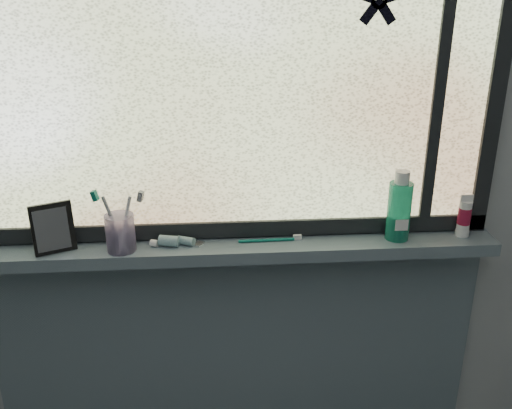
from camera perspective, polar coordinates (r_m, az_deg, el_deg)
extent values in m
cube|color=#9EA3A8|center=(1.74, -2.18, 4.01)|extent=(3.00, 0.01, 2.50)
cube|color=slate|center=(1.76, -1.97, -4.50)|extent=(1.62, 0.14, 0.04)
cube|color=slate|center=(2.09, -1.85, -16.41)|extent=(1.62, 0.02, 0.98)
cube|color=silver|center=(1.65, -2.29, 13.05)|extent=(1.50, 0.01, 1.00)
cube|color=black|center=(1.78, -2.05, -2.37)|extent=(1.60, 0.03, 0.05)
cube|color=black|center=(1.84, 23.16, 12.31)|extent=(0.05, 0.03, 1.10)
cube|color=black|center=(1.77, 18.00, 12.65)|extent=(0.03, 0.03, 1.00)
cube|color=black|center=(1.78, -19.66, -2.24)|extent=(0.13, 0.10, 0.15)
cylinder|color=#BEAAE1|center=(1.74, -13.41, -2.77)|extent=(0.10, 0.10, 0.11)
cylinder|color=#1FA37C|center=(1.80, 14.16, -0.09)|extent=(0.10, 0.10, 0.18)
cylinder|color=silver|center=(1.89, 20.14, -0.90)|extent=(0.05, 0.05, 0.10)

